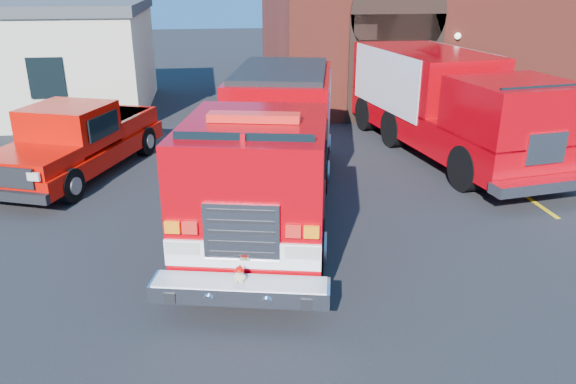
{
  "coord_description": "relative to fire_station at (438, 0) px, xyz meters",
  "views": [
    {
      "loc": [
        -1.46,
        -11.5,
        5.35
      ],
      "look_at": [
        0.0,
        -1.2,
        1.3
      ],
      "focal_mm": 35.0,
      "sensor_mm": 36.0,
      "label": 1
    }
  ],
  "objects": [
    {
      "name": "ground",
      "position": [
        -8.99,
        -13.98,
        -4.25
      ],
      "size": [
        100.0,
        100.0,
        0.0
      ],
      "primitive_type": "plane",
      "color": "black",
      "rests_on": "ground"
    },
    {
      "name": "parking_stripe_far",
      "position": [
        -2.49,
        -6.98,
        -4.25
      ],
      "size": [
        0.12,
        3.0,
        0.01
      ],
      "primitive_type": "cube",
      "color": "yellow",
      "rests_on": "ground"
    },
    {
      "name": "fire_engine",
      "position": [
        -9.02,
        -12.78,
        -2.68
      ],
      "size": [
        4.84,
        10.23,
        3.04
      ],
      "color": "black",
      "rests_on": "ground"
    },
    {
      "name": "side_building",
      "position": [
        -17.99,
        -0.99,
        -2.05
      ],
      "size": [
        10.2,
        8.2,
        4.35
      ],
      "color": "beige",
      "rests_on": "ground"
    },
    {
      "name": "parking_stripe_near",
      "position": [
        -2.49,
        -12.98,
        -4.25
      ],
      "size": [
        0.12,
        3.0,
        0.01
      ],
      "primitive_type": "cube",
      "color": "yellow",
      "rests_on": "ground"
    },
    {
      "name": "parking_stripe_mid",
      "position": [
        -2.49,
        -9.98,
        -4.25
      ],
      "size": [
        0.12,
        3.0,
        0.01
      ],
      "primitive_type": "cube",
      "color": "yellow",
      "rests_on": "ground"
    },
    {
      "name": "fire_station",
      "position": [
        0.0,
        0.0,
        0.0
      ],
      "size": [
        15.2,
        10.2,
        8.45
      ],
      "color": "maroon",
      "rests_on": "ground"
    },
    {
      "name": "secondary_truck",
      "position": [
        -3.14,
        -9.06,
        -2.59
      ],
      "size": [
        4.19,
        9.72,
        3.05
      ],
      "color": "black",
      "rests_on": "ground"
    },
    {
      "name": "pickup_truck",
      "position": [
        -14.18,
        -9.57,
        -3.29
      ],
      "size": [
        4.33,
        6.62,
        2.04
      ],
      "color": "black",
      "rests_on": "ground"
    }
  ]
}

